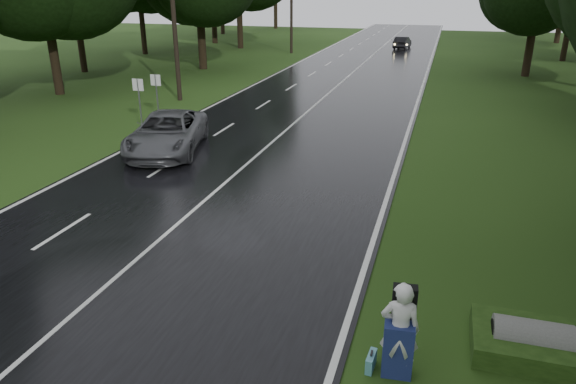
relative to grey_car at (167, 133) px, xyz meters
The scene contains 17 objects.
ground 10.72m from the grey_car, 68.75° to the right, with size 160.00×160.00×0.00m, color #244213.
road 10.80m from the grey_car, 68.91° to the left, with size 12.00×140.00×0.04m, color black.
lane_center 10.79m from the grey_car, 68.91° to the left, with size 0.12×140.00×0.01m, color silver.
grey_car is the anchor object (origin of this frame).
far_car 42.77m from the grey_car, 81.71° to the left, with size 1.36×3.90×1.29m, color black.
hitchhiker 15.61m from the grey_car, 46.12° to the right, with size 0.75×0.68×1.95m.
suitcase 15.32m from the grey_car, 47.42° to the right, with size 0.13×0.45×0.32m, color #5398A3.
culvert 16.61m from the grey_car, 36.86° to the right, with size 0.73×0.73×1.46m, color slate.
utility_pole_mid 11.06m from the grey_car, 114.82° to the left, with size 1.80×0.28×10.88m, color black, non-canonical shape.
utility_pole_far 35.35m from the grey_car, 97.52° to the left, with size 1.80×0.28×10.57m, color black, non-canonical shape.
road_sign_a 4.83m from the grey_car, 134.48° to the left, with size 0.59×0.10×2.44m, color white, non-canonical shape.
road_sign_b 6.14m from the grey_car, 123.16° to the left, with size 0.57×0.10×2.38m, color white, non-canonical shape.
tree_left_d 16.19m from the grey_car, 144.13° to the left, with size 8.71×8.71×13.60m, color black, non-canonical shape.
tree_left_e 24.01m from the grey_car, 111.48° to the left, with size 8.72×8.72×13.62m, color black, non-canonical shape.
tree_left_f 39.49m from the grey_car, 106.79° to the left, with size 10.03×10.03×15.67m, color black, non-canonical shape.
tree_right_e 31.23m from the grey_car, 56.63° to the left, with size 7.60×7.60×11.87m, color black, non-canonical shape.
tree_right_f 42.50m from the grey_car, 59.42° to the left, with size 10.03×10.03×15.66m, color black, non-canonical shape.
Camera 1 is at (7.25, -9.41, 6.76)m, focal length 32.75 mm.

